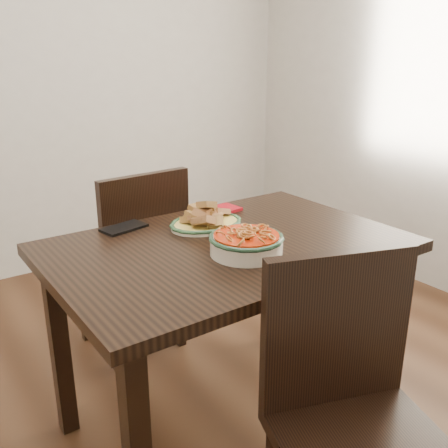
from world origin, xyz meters
TOP-DOWN VIEW (x-y plane):
  - floor at (0.00, 0.00)m, footprint 3.50×3.50m
  - wall_back at (0.00, 1.75)m, footprint 3.50×0.10m
  - dining_table at (0.02, -0.13)m, footprint 1.20×0.80m
  - chair_far at (-0.03, 0.52)m, footprint 0.45×0.45m
  - chair_near at (-0.03, -0.76)m, footprint 0.53×0.53m
  - fish_plate at (0.05, 0.05)m, footprint 0.28×0.22m
  - noodle_bowl at (0.01, -0.25)m, footprint 0.24×0.24m
  - smartphone at (-0.22, 0.20)m, footprint 0.18×0.12m
  - napkin at (0.22, 0.17)m, footprint 0.14×0.12m

SIDE VIEW (x-z plane):
  - floor at x=0.00m, z-range 0.00..0.00m
  - chair_far at x=-0.03m, z-range 0.05..0.94m
  - chair_near at x=-0.03m, z-range 0.05..0.94m
  - dining_table at x=0.02m, z-range 0.28..1.03m
  - smartphone at x=-0.22m, z-range 0.75..0.76m
  - napkin at x=0.22m, z-range 0.75..0.76m
  - noodle_bowl at x=0.01m, z-range 0.75..0.84m
  - fish_plate at x=0.05m, z-range 0.74..0.85m
  - wall_back at x=0.00m, z-range 0.00..2.60m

